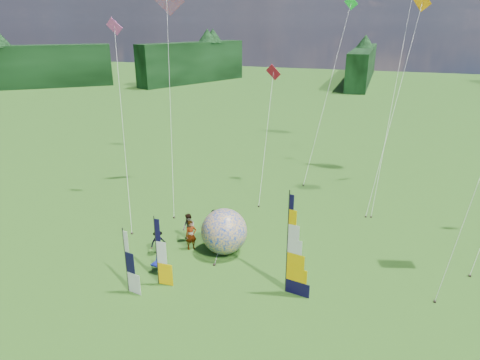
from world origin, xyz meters
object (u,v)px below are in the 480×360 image
(spectator_b, at_px, (189,228))
(kite_whale, at_px, (399,66))
(feather_banner_main, at_px, (287,245))
(side_banner_far, at_px, (126,261))
(bol_inflatable, at_px, (224,231))
(side_banner_left, at_px, (156,252))
(spectator_d, at_px, (214,223))
(camp_chair, at_px, (158,263))
(spectator_a, at_px, (191,235))
(spectator_c, at_px, (158,242))

(spectator_b, xyz_separation_m, kite_whale, (11.43, 13.64, 8.92))
(feather_banner_main, xyz_separation_m, side_banner_far, (-7.66, -2.54, -0.97))
(feather_banner_main, distance_m, bol_inflatable, 5.35)
(feather_banner_main, xyz_separation_m, side_banner_left, (-6.52, -1.45, -0.81))
(side_banner_left, distance_m, bol_inflatable, 4.75)
(spectator_d, bearing_deg, camp_chair, 116.48)
(spectator_a, height_order, camp_chair, spectator_a)
(bol_inflatable, relative_size, kite_whale, 0.14)
(side_banner_far, distance_m, spectator_c, 3.99)
(feather_banner_main, relative_size, spectator_d, 2.97)
(feather_banner_main, xyz_separation_m, spectator_c, (-8.03, 1.32, -1.95))
(bol_inflatable, bearing_deg, side_banner_far, -121.71)
(spectator_a, xyz_separation_m, spectator_c, (-1.62, -1.13, -0.17))
(kite_whale, bearing_deg, spectator_a, -122.28)
(side_banner_left, relative_size, spectator_d, 2.09)
(spectator_c, relative_size, kite_whale, 0.08)
(side_banner_left, height_order, side_banner_far, side_banner_left)
(feather_banner_main, distance_m, spectator_c, 8.37)
(side_banner_left, xyz_separation_m, spectator_a, (0.11, 3.90, -0.97))
(side_banner_far, xyz_separation_m, spectator_c, (-0.37, 3.85, -0.98))
(feather_banner_main, bearing_deg, spectator_d, 152.36)
(feather_banner_main, height_order, spectator_a, feather_banner_main)
(side_banner_left, bearing_deg, kite_whale, 57.27)
(side_banner_far, bearing_deg, bol_inflatable, 68.87)
(bol_inflatable, relative_size, spectator_b, 1.48)
(feather_banner_main, height_order, spectator_b, feather_banner_main)
(bol_inflatable, distance_m, camp_chair, 4.27)
(spectator_a, height_order, kite_whale, kite_whale)
(side_banner_left, bearing_deg, spectator_b, 93.42)
(spectator_a, bearing_deg, feather_banner_main, -61.37)
(bol_inflatable, distance_m, spectator_d, 2.23)
(side_banner_far, xyz_separation_m, bol_inflatable, (3.27, 5.30, -0.37))
(feather_banner_main, xyz_separation_m, spectator_d, (-5.75, 4.46, -1.80))
(spectator_c, bearing_deg, spectator_d, -0.09)
(side_banner_far, height_order, kite_whale, kite_whale)
(camp_chair, bearing_deg, feather_banner_main, 13.94)
(spectator_a, height_order, spectator_c, spectator_a)
(camp_chair, bearing_deg, bol_inflatable, 60.02)
(kite_whale, bearing_deg, side_banner_left, -116.23)
(bol_inflatable, bearing_deg, spectator_c, -158.39)
(side_banner_left, height_order, spectator_a, side_banner_left)
(side_banner_left, bearing_deg, feather_banner_main, 10.70)
(feather_banner_main, xyz_separation_m, spectator_b, (-6.96, 3.29, -1.79))
(spectator_c, bearing_deg, camp_chair, -116.29)
(feather_banner_main, relative_size, side_banner_left, 1.42)
(side_banner_far, height_order, spectator_a, side_banner_far)
(spectator_a, distance_m, kite_whale, 20.19)
(spectator_b, relative_size, camp_chair, 1.67)
(spectator_c, relative_size, spectator_d, 0.84)
(feather_banner_main, height_order, side_banner_left, feather_banner_main)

